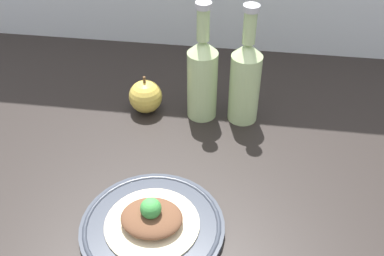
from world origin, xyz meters
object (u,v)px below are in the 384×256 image
at_px(plated_food, 152,219).
at_px(cider_bottle_right, 245,79).
at_px(apple, 146,96).
at_px(cider_bottle_left, 202,75).
at_px(plate, 152,227).

bearing_deg(plated_food, cider_bottle_right, 68.34).
height_order(plated_food, apple, apple).
bearing_deg(plated_food, cider_bottle_left, 82.80).
height_order(plate, cider_bottle_left, cider_bottle_left).
bearing_deg(apple, cider_bottle_left, 1.07).
distance_m(plated_food, apple, 0.35).
height_order(cider_bottle_left, apple, cider_bottle_left).
height_order(plate, plated_food, plated_food).
relative_size(cider_bottle_left, cider_bottle_right, 1.00).
relative_size(cider_bottle_right, apple, 2.98).
bearing_deg(plate, apple, 104.23).
xyz_separation_m(plate, apple, (-0.09, 0.34, 0.03)).
bearing_deg(plate, plated_food, -90.00).
bearing_deg(apple, plate, -75.77).
xyz_separation_m(plated_food, apple, (-0.09, 0.34, 0.01)).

